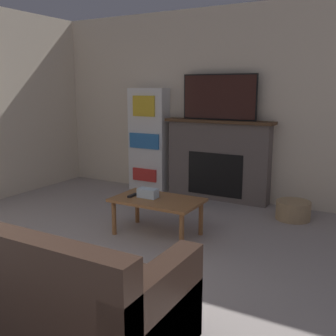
{
  "coord_description": "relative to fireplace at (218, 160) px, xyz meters",
  "views": [
    {
      "loc": [
        1.98,
        -1.15,
        1.6
      ],
      "look_at": [
        -0.05,
        2.46,
        0.75
      ],
      "focal_mm": 42.0,
      "sensor_mm": 36.0,
      "label": 1
    }
  ],
  "objects": [
    {
      "name": "coffee_table",
      "position": [
        -0.03,
        -1.65,
        -0.22
      ],
      "size": [
        0.96,
        0.58,
        0.41
      ],
      "color": "brown",
      "rests_on": "ground_plane"
    },
    {
      "name": "tissue_box",
      "position": [
        -0.15,
        -1.66,
        -0.12
      ],
      "size": [
        0.22,
        0.12,
        0.1
      ],
      "color": "silver",
      "rests_on": "coffee_table"
    },
    {
      "name": "tv",
      "position": [
        0.0,
        -0.02,
        0.89
      ],
      "size": [
        1.08,
        0.03,
        0.63
      ],
      "color": "black",
      "rests_on": "fireplace"
    },
    {
      "name": "fireplace",
      "position": [
        0.0,
        0.0,
        0.0
      ],
      "size": [
        1.59,
        0.28,
        1.16
      ],
      "color": "#605651",
      "rests_on": "ground_plane"
    },
    {
      "name": "couch",
      "position": [
        0.08,
        -3.53,
        -0.3
      ],
      "size": [
        2.12,
        0.85,
        0.82
      ],
      "color": "black",
      "rests_on": "ground_plane"
    },
    {
      "name": "wall_back",
      "position": [
        0.11,
        0.14,
        0.77
      ],
      "size": [
        6.73,
        0.06,
        2.7
      ],
      "color": "beige",
      "rests_on": "ground_plane"
    },
    {
      "name": "remote_control",
      "position": [
        -0.32,
        -1.7,
        -0.16
      ],
      "size": [
        0.04,
        0.15,
        0.02
      ],
      "color": "black",
      "rests_on": "coffee_table"
    },
    {
      "name": "storage_basket",
      "position": [
        1.17,
        -0.38,
        -0.47
      ],
      "size": [
        0.42,
        0.42,
        0.23
      ],
      "color": "tan",
      "rests_on": "ground_plane"
    },
    {
      "name": "bookshelf",
      "position": [
        -1.16,
        -0.02,
        0.22
      ],
      "size": [
        0.61,
        0.29,
        1.59
      ],
      "color": "white",
      "rests_on": "ground_plane"
    }
  ]
}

